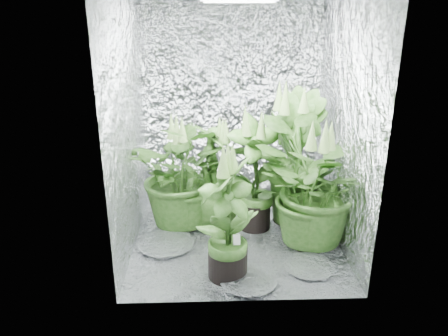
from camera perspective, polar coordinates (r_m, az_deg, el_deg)
name	(u,v)px	position (r m, az deg, el deg)	size (l,w,h in m)	color
ground	(236,238)	(3.58, 1.54, -9.10)	(1.60, 1.60, 0.00)	silver
walls	(237,117)	(3.20, 1.71, 6.65)	(1.62, 1.62, 2.00)	silver
plant_a	(181,174)	(3.58, -5.59, -0.76)	(0.96, 0.96, 0.99)	black
plant_b	(256,175)	(3.55, 4.15, -0.97)	(0.67, 0.67, 1.02)	black
plant_c	(293,159)	(3.67, 8.95, 1.11)	(0.74, 0.74, 1.20)	black
plant_d	(214,176)	(3.60, -1.30, -1.05)	(0.67, 0.67, 0.96)	black
plant_e	(313,187)	(3.32, 11.58, -2.44)	(0.90, 0.90, 1.05)	black
plant_f	(228,220)	(2.90, 0.51, -6.76)	(0.60, 0.60, 0.96)	black
circulation_fan	(303,201)	(3.95, 10.31, -4.24)	(0.17, 0.25, 0.31)	black
plant_label	(237,240)	(2.95, 1.67, -9.36)	(0.05, 0.01, 0.07)	white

